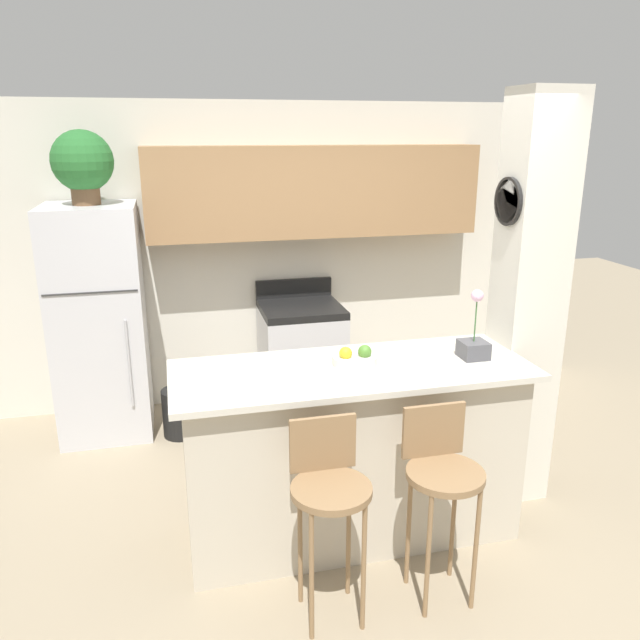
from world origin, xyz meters
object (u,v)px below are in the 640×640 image
(refrigerator, at_px, (100,322))
(bar_stool_left, at_px, (329,490))
(bar_stool_right, at_px, (442,475))
(fruit_bowl, at_px, (355,358))
(potted_plant_on_fridge, at_px, (82,163))
(stove_range, at_px, (302,356))
(trash_bin, at_px, (181,412))
(orchid_vase, at_px, (474,343))

(refrigerator, height_order, bar_stool_left, refrigerator)
(bar_stool_left, xyz_separation_m, bar_stool_right, (0.58, 0.00, 0.00))
(bar_stool_right, bearing_deg, fruit_bowl, 112.52)
(potted_plant_on_fridge, bearing_deg, fruit_bowl, -48.58)
(stove_range, distance_m, trash_bin, 1.12)
(refrigerator, height_order, fruit_bowl, refrigerator)
(bar_stool_left, bearing_deg, bar_stool_right, 0.00)
(bar_stool_left, distance_m, trash_bin, 2.26)
(stove_range, xyz_separation_m, trash_bin, (-1.04, -0.30, -0.27))
(stove_range, height_order, potted_plant_on_fridge, potted_plant_on_fridge)
(bar_stool_left, relative_size, fruit_bowl, 3.98)
(bar_stool_left, height_order, fruit_bowl, fruit_bowl)
(bar_stool_right, xyz_separation_m, potted_plant_on_fridge, (-1.79, 2.36, 1.41))
(potted_plant_on_fridge, bearing_deg, trash_bin, -24.59)
(potted_plant_on_fridge, xyz_separation_m, trash_bin, (0.56, -0.26, -1.90))
(trash_bin, bearing_deg, potted_plant_on_fridge, 155.41)
(bar_stool_right, bearing_deg, potted_plant_on_fridge, 127.12)
(orchid_vase, xyz_separation_m, trash_bin, (-1.66, 1.53, -0.95))
(stove_range, xyz_separation_m, orchid_vase, (0.62, -1.84, 0.68))
(stove_range, relative_size, trash_bin, 2.82)
(potted_plant_on_fridge, bearing_deg, bar_stool_left, -62.84)
(refrigerator, relative_size, bar_stool_right, 1.79)
(refrigerator, relative_size, potted_plant_on_fridge, 3.39)
(bar_stool_left, distance_m, fruit_bowl, 0.82)
(trash_bin, bearing_deg, refrigerator, 155.42)
(bar_stool_left, bearing_deg, trash_bin, 107.25)
(fruit_bowl, xyz_separation_m, trash_bin, (-0.97, 1.47, -0.90))
(bar_stool_left, height_order, orchid_vase, orchid_vase)
(refrigerator, bearing_deg, potted_plant_on_fridge, 115.68)
(stove_range, xyz_separation_m, potted_plant_on_fridge, (-1.60, -0.05, 1.63))
(bar_stool_left, height_order, bar_stool_right, same)
(potted_plant_on_fridge, distance_m, fruit_bowl, 2.51)
(orchid_vase, relative_size, fruit_bowl, 1.61)
(trash_bin, bearing_deg, bar_stool_left, -72.75)
(refrigerator, distance_m, trash_bin, 0.94)
(stove_range, distance_m, potted_plant_on_fridge, 2.28)
(refrigerator, height_order, stove_range, refrigerator)
(stove_range, relative_size, bar_stool_left, 1.07)
(potted_plant_on_fridge, bearing_deg, bar_stool_right, -52.88)
(stove_range, bearing_deg, orchid_vase, -71.38)
(stove_range, relative_size, fruit_bowl, 4.25)
(bar_stool_left, relative_size, orchid_vase, 2.47)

